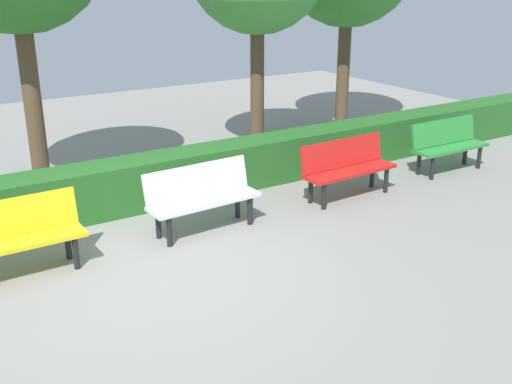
{
  "coord_description": "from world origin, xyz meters",
  "views": [
    {
      "loc": [
        2.41,
        5.87,
        3.24
      ],
      "look_at": [
        -1.52,
        -0.35,
        0.55
      ],
      "focal_mm": 42.88,
      "sensor_mm": 36.0,
      "label": 1
    }
  ],
  "objects_px": {
    "bench_green": "(448,143)",
    "bench_white": "(202,195)",
    "bench_red": "(347,166)",
    "bench_yellow": "(13,235)"
  },
  "relations": [
    {
      "from": "bench_green",
      "to": "bench_red",
      "type": "height_order",
      "value": "same"
    },
    {
      "from": "bench_green",
      "to": "bench_red",
      "type": "distance_m",
      "value": 2.27
    },
    {
      "from": "bench_green",
      "to": "bench_white",
      "type": "relative_size",
      "value": 0.94
    },
    {
      "from": "bench_white",
      "to": "bench_green",
      "type": "bearing_deg",
      "value": 177.46
    },
    {
      "from": "bench_green",
      "to": "bench_white",
      "type": "bearing_deg",
      "value": 0.86
    },
    {
      "from": "bench_yellow",
      "to": "bench_white",
      "type": "bearing_deg",
      "value": 179.68
    },
    {
      "from": "bench_white",
      "to": "bench_red",
      "type": "bearing_deg",
      "value": 176.22
    },
    {
      "from": "bench_white",
      "to": "bench_yellow",
      "type": "bearing_deg",
      "value": -2.36
    },
    {
      "from": "bench_green",
      "to": "bench_red",
      "type": "relative_size",
      "value": 0.92
    },
    {
      "from": "bench_green",
      "to": "bench_yellow",
      "type": "relative_size",
      "value": 0.96
    }
  ]
}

